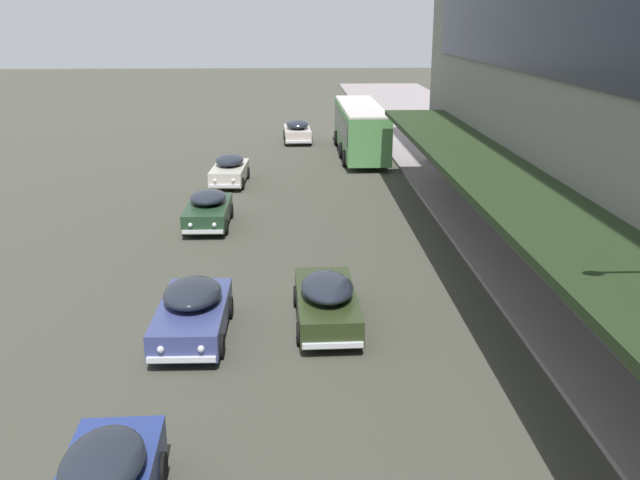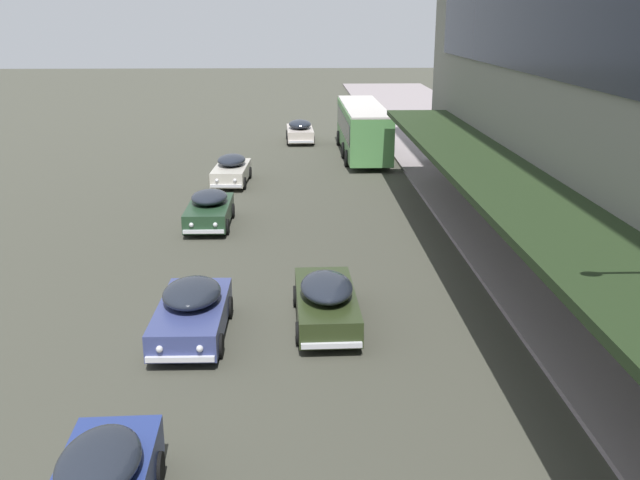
% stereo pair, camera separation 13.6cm
% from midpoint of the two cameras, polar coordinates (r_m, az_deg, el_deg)
% --- Properties ---
extents(transit_bus_kerbside_front, '(2.78, 11.24, 3.18)m').
position_cam_midpoint_polar(transit_bus_kerbside_front, '(45.50, 3.52, 9.02)').
color(transit_bus_kerbside_front, '#54914E').
rests_on(transit_bus_kerbside_front, ground).
extents(sedan_far_back, '(1.88, 4.25, 1.48)m').
position_cam_midpoint_polar(sedan_far_back, '(30.49, -8.71, 2.48)').
color(sedan_far_back, '#203C25').
rests_on(sedan_far_back, ground).
extents(sedan_lead_mid, '(2.01, 4.44, 1.57)m').
position_cam_midpoint_polar(sedan_lead_mid, '(50.60, -1.54, 8.71)').
color(sedan_lead_mid, beige).
rests_on(sedan_lead_mid, ground).
extents(sedan_lead_near, '(1.96, 4.41, 1.52)m').
position_cam_midpoint_polar(sedan_lead_near, '(38.12, -6.99, 5.61)').
color(sedan_lead_near, beige).
rests_on(sedan_lead_near, ground).
extents(sedan_oncoming_front, '(1.90, 4.62, 1.51)m').
position_cam_midpoint_polar(sedan_oncoming_front, '(20.55, 0.68, -4.83)').
color(sedan_oncoming_front, '#283319').
rests_on(sedan_oncoming_front, ground).
extents(sedan_oncoming_rear, '(2.00, 4.38, 1.52)m').
position_cam_midpoint_polar(sedan_oncoming_rear, '(20.13, -10.01, -5.58)').
color(sedan_oncoming_rear, navy).
rests_on(sedan_oncoming_rear, ground).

